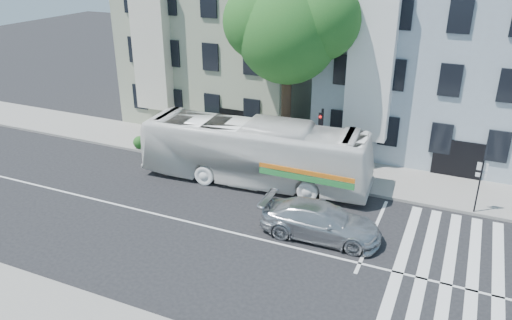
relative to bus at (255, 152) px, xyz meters
The scene contains 10 objects.
ground 5.50m from the bus, 84.75° to the right, with size 120.00×120.00×0.00m, color black.
sidewalk_far 3.28m from the bus, 80.31° to the left, with size 80.00×4.00×0.15m, color gray.
building_left 12.37m from the bus, 123.64° to the left, with size 12.00×10.00×11.00m, color #999F85.
building_right 12.90m from the bus, 52.65° to the left, with size 12.00×10.00×11.00m, color #A3B5C2.
street_tree 7.09m from the bus, 81.36° to the left, with size 7.30×5.90×11.10m.
bus is the anchor object (origin of this frame).
sedan 6.32m from the bus, 38.53° to the right, with size 5.27×2.14×1.53m, color silver.
hedge 4.45m from the bus, 164.15° to the left, with size 8.50×0.84×0.70m, color #315A1D, non-canonical shape.
traffic_signal 3.63m from the bus, 30.26° to the left, with size 0.40×0.52×3.94m.
far_sign_pole 11.04m from the bus, ahead, with size 0.48×0.17×2.66m.
Camera 1 is at (9.50, -17.00, 11.82)m, focal length 35.00 mm.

